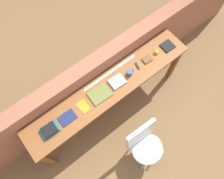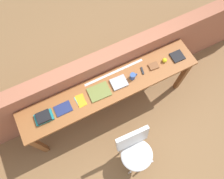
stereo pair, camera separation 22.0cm
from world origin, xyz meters
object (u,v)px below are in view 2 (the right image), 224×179
book_open_centre (99,92)px  book_repair_rightmost (177,56)px  sports_ball_small (165,60)px  chair_white_moulded (135,149)px  pamphlet_pile_colourful (81,100)px  book_stack_leftmost (44,117)px  multitool_folded (142,71)px  leather_journal_brown (154,66)px  mug (133,76)px  magazine_cycling (63,109)px

book_open_centre → book_repair_rightmost: size_ratio=1.61×
sports_ball_small → chair_white_moulded: bearing=-136.8°
pamphlet_pile_colourful → sports_ball_small: (1.26, 0.01, 0.03)m
book_open_centre → sports_ball_small: bearing=2.8°
book_stack_leftmost → book_repair_rightmost: size_ratio=1.32×
pamphlet_pile_colourful → multitool_folded: (0.92, 0.01, 0.00)m
pamphlet_pile_colourful → leather_journal_brown: (1.09, 0.01, 0.01)m
mug → book_repair_rightmost: size_ratio=0.63×
multitool_folded → leather_journal_brown: size_ratio=0.85×
sports_ball_small → book_repair_rightmost: sports_ball_small is taller
multitool_folded → sports_ball_small: sports_ball_small is taller
book_stack_leftmost → mug: (1.24, -0.01, 0.01)m
sports_ball_small → multitool_folded: bearing=179.2°
pamphlet_pile_colourful → sports_ball_small: bearing=0.3°
magazine_cycling → sports_ball_small: bearing=0.7°
multitool_folded → leather_journal_brown: 0.17m
chair_white_moulded → pamphlet_pile_colourful: size_ratio=5.07×
magazine_cycling → multitool_folded: (1.16, 0.02, 0.00)m
book_repair_rightmost → book_stack_leftmost: bearing=-178.3°
pamphlet_pile_colourful → chair_white_moulded: bearing=-65.3°
pamphlet_pile_colourful → book_repair_rightmost: 1.46m
book_open_centre → sports_ball_small: sports_ball_small is taller
mug → magazine_cycling: bearing=179.3°
book_open_centre → sports_ball_small: (1.00, 0.01, 0.02)m
magazine_cycling → multitool_folded: size_ratio=1.91×
chair_white_moulded → sports_ball_small: 1.27m
mug → book_repair_rightmost: mug is taller
book_stack_leftmost → pamphlet_pile_colourful: bearing=0.7°
leather_journal_brown → sports_ball_small: 0.17m
book_stack_leftmost → mug: 1.24m
book_stack_leftmost → multitool_folded: 1.41m
book_repair_rightmost → book_open_centre: bearing=-178.6°
book_stack_leftmost → pamphlet_pile_colourful: size_ratio=1.31×
pamphlet_pile_colourful → leather_journal_brown: size_ratio=1.35×
book_stack_leftmost → multitool_folded: size_ratio=2.09×
mug → book_repair_rightmost: 0.71m
book_stack_leftmost → sports_ball_small: 1.75m
mug → leather_journal_brown: size_ratio=0.85×
chair_white_moulded → leather_journal_brown: 1.15m
magazine_cycling → sports_ball_small: sports_ball_small is taller
pamphlet_pile_colourful → leather_journal_brown: leather_journal_brown is taller
sports_ball_small → mug: bearing=-177.4°
chair_white_moulded → book_stack_leftmost: (-0.87, 0.82, 0.39)m
chair_white_moulded → mug: 0.97m
chair_white_moulded → sports_ball_small: bearing=43.2°
magazine_cycling → mug: 0.99m
multitool_folded → sports_ball_small: (0.34, -0.00, 0.02)m
chair_white_moulded → magazine_cycling: size_ratio=4.24×
book_repair_rightmost → chair_white_moulded: bearing=-141.4°
pamphlet_pile_colourful → book_stack_leftmost: bearing=-179.3°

